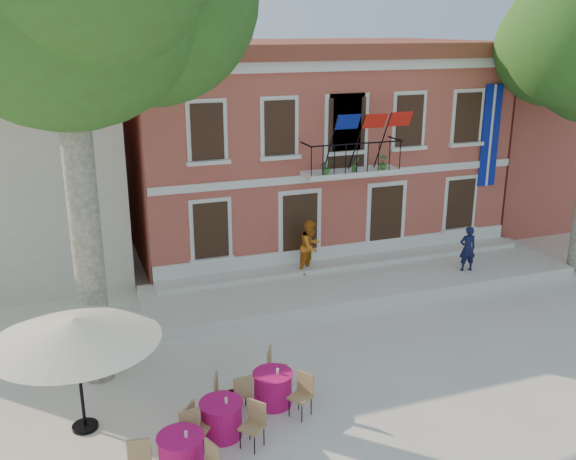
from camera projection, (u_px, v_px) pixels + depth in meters
The scene contains 10 objects.
ground at pixel (369, 358), 16.22m from camera, with size 90.00×90.00×0.00m, color beige.
main_building at pixel (302, 141), 24.67m from camera, with size 13.50×9.59×7.50m.
neighbor_east at pixel (535, 135), 29.64m from camera, with size 9.40×9.40×6.40m.
terrace at pixel (363, 281), 20.77m from camera, with size 14.00×3.40×0.30m, color silver.
patio_umbrella at pixel (74, 330), 12.73m from camera, with size 3.40×3.40×2.53m.
pedestrian_navy at pixel (468, 249), 21.02m from camera, with size 0.55×0.36×1.52m, color #101335.
pedestrian_orange at pixel (311, 246), 20.82m from camera, with size 0.87×0.67×1.78m, color orange.
cafe_table_0 at pixel (273, 387), 14.15m from camera, with size 1.67×1.87×0.95m.
cafe_table_1 at pixel (221, 417), 13.05m from camera, with size 1.75×1.85×0.95m.
cafe_table_2 at pixel (181, 452), 11.99m from camera, with size 1.74×1.85×0.95m.
Camera 1 is at (-6.87, -12.89, 8.04)m, focal length 40.00 mm.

